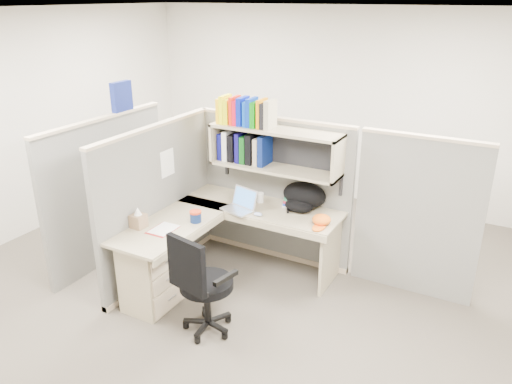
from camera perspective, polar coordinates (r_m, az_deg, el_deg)
The scene contains 14 objects.
ground at distance 5.20m, azimuth -2.56°, elevation -11.29°, with size 6.00×6.00×0.00m, color #3B352D.
room_shell at distance 4.52m, azimuth -2.90°, elevation 6.18°, with size 6.00×6.00×6.00m.
cubicle at distance 5.30m, azimuth -3.61°, elevation 0.41°, with size 3.79×1.84×1.95m.
desk at distance 4.97m, azimuth -8.43°, elevation -7.29°, with size 1.74×1.75×0.73m.
laptop at distance 5.15m, azimuth -2.13°, elevation -0.98°, with size 0.32×0.32×0.23m, color silver, non-canonical shape.
backpack at distance 5.19m, azimuth 5.28°, elevation -0.56°, with size 0.47×0.36×0.28m, color black, non-canonical shape.
orange_cap at distance 4.91m, azimuth 7.50°, elevation -3.15°, with size 0.18×0.21×0.10m, color orange, non-canonical shape.
snack_canister at distance 4.95m, azimuth -6.92°, elevation -2.76°, with size 0.12×0.12×0.12m.
tissue_box at distance 4.92m, azimuth -13.32°, elevation -2.83°, with size 0.13×0.13×0.21m, color #8D6F50, non-canonical shape.
mouse at distance 5.06m, azimuth 0.23°, elevation -2.55°, with size 0.09×0.06×0.04m, color #9BADDD.
paper_cup at distance 5.38m, azimuth 0.49°, elevation -0.64°, with size 0.07×0.07×0.11m, color white.
book_stack at distance 5.33m, azimuth 3.95°, elevation -0.96°, with size 0.15×0.21×0.10m, color gray, non-canonical shape.
loose_paper at distance 4.87m, azimuth -10.49°, elevation -4.17°, with size 0.20×0.27×0.00m, color silver, non-canonical shape.
task_chair at distance 4.48m, azimuth -6.02°, elevation -12.04°, with size 0.56×0.51×0.99m.
Camera 1 is at (2.28, -3.71, 2.83)m, focal length 35.00 mm.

